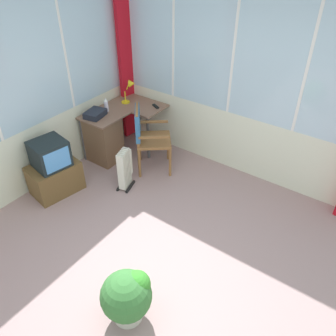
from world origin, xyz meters
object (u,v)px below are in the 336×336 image
Objects in this scene: desk at (106,136)px; paper_tray at (95,114)px; desk_lamp at (130,88)px; tv_remote at (156,106)px; space_heater at (125,168)px; tv_on_stand at (54,170)px; potted_plant at (128,296)px; spray_bottle at (106,105)px; wooden_armchair at (145,132)px.

desk is 3.85× the size of paper_tray.
desk_lamp is 1.20× the size of paper_tray.
desk_lamp is 2.39× the size of tv_remote.
desk_lamp is at bearing 124.10° from tv_remote.
paper_tray reaches higher than space_heater.
tv_on_stand reaches higher than potted_plant.
potted_plant is (-2.54, -1.60, -0.43)m from tv_remote.
spray_bottle is (0.14, 0.06, 0.44)m from desk.
tv_on_stand is 1.41× the size of potted_plant.
desk is 1.46× the size of tv_on_stand.
space_heater is at bearing -117.49° from desk.
spray_bottle is at bearing 56.51° from space_heater.
desk is at bearing 178.15° from desk_lamp.
wooden_armchair reaches higher than tv_remote.
desk reaches higher than space_heater.
wooden_armchair reaches higher than desk.
desk is 0.89m from tv_remote.
tv_remote is 1.80m from tv_on_stand.
spray_bottle is 1.26m from tv_on_stand.
desk is 0.40m from paper_tray.
desk_lamp is 0.49m from spray_bottle.
spray_bottle reaches higher than desk.
potted_plant is at bearing -129.79° from paper_tray.
potted_plant is at bearing -145.15° from wooden_armchair.
desk_lamp is at bearing 35.27° from space_heater.
wooden_armchair is at bearing -90.97° from spray_bottle.
desk_lamp reaches higher than spray_bottle.
spray_bottle is at bearing -3.11° from paper_tray.
desk is 0.83m from desk_lamp.
desk is at bearing -156.31° from spray_bottle.
desk_lamp is at bearing 53.59° from wooden_armchair.
tv_remote is at bearing -80.27° from desk_lamp.
tv_remote is 0.75m from spray_bottle.
tv_on_stand is 0.95m from space_heater.
spray_bottle is 0.39× the size of potted_plant.
desk_lamp is 0.72m from paper_tray.
tv_remote is at bearing 14.11° from space_heater.
tv_remote is (0.07, -0.43, -0.22)m from desk_lamp.
wooden_armchair is 1.35m from tv_on_stand.
desk_lamp reaches higher than paper_tray.
tv_remote is 0.69× the size of spray_bottle.
wooden_armchair is (-0.55, -0.22, -0.11)m from tv_remote.
wooden_armchair is (0.13, -0.67, 0.23)m from desk.
desk_lamp reaches higher than space_heater.
paper_tray is at bearing 106.00° from wooden_armchair.
tv_on_stand is (-1.62, 0.01, -0.62)m from desk_lamp.
tv_remote is 0.50× the size of paper_tray.
tv_remote reaches higher than space_heater.
desk is at bearing 47.89° from potted_plant.
spray_bottle is 0.76m from wooden_armchair.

